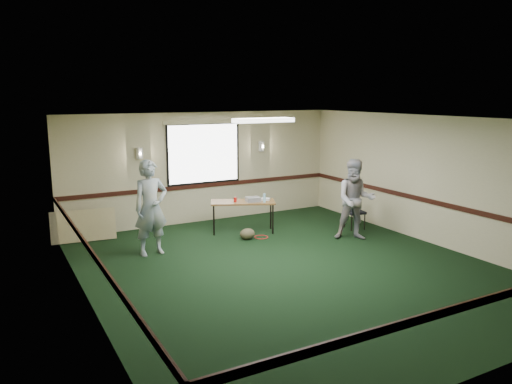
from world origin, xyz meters
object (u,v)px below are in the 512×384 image
folding_table (243,204)px  person_right (355,200)px  projector (253,199)px  person_left (151,208)px  conference_chair (353,208)px

folding_table → person_right: 2.53m
projector → person_left: bearing=-160.4°
projector → folding_table: bearing=153.2°
folding_table → conference_chair: bearing=3.7°
folding_table → person_right: person_right is taller
person_right → projector: bearing=170.0°
person_right → folding_table: bearing=170.5°
folding_table → projector: (0.19, -0.14, 0.10)m
projector → conference_chair: size_ratio=0.37×
folding_table → projector: 0.26m
conference_chair → person_left: size_ratio=0.44×
projector → conference_chair: (2.27, -0.78, -0.29)m
person_left → person_right: 4.34m
projector → person_right: (1.69, -1.53, 0.11)m
projector → person_left: size_ratio=0.16×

